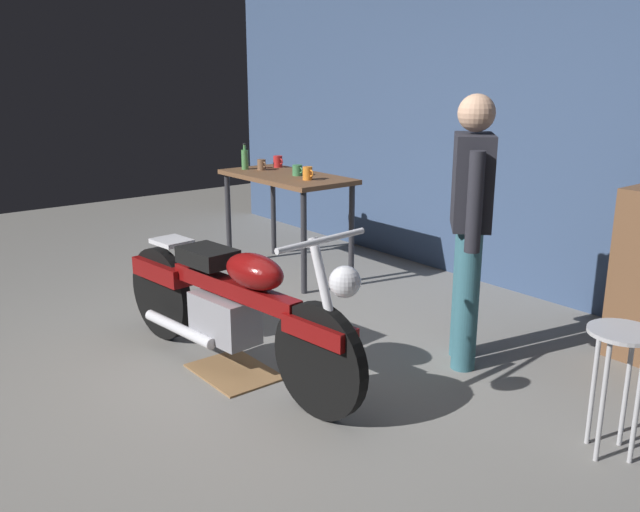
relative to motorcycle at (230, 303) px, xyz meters
name	(u,v)px	position (x,y,z in m)	size (l,w,h in m)	color
ground_plane	(233,381)	(0.11, -0.07, -0.45)	(12.00, 12.00, 0.00)	gray
back_wall	(530,102)	(0.11, 2.73, 1.10)	(8.00, 0.12, 3.10)	#384C70
workbench	(287,187)	(-1.52, 1.52, 0.34)	(1.30, 0.64, 0.90)	brown
motorcycle	(230,303)	(0.00, 0.00, 0.00)	(2.19, 0.62, 1.00)	black
person_standing	(470,220)	(0.78, 1.23, 0.48)	(0.42, 0.44, 1.67)	#356674
shop_stool	(620,358)	(1.92, 0.95, 0.05)	(0.32, 0.32, 0.64)	#B2B2B7
drip_tray	(234,372)	(0.01, 0.00, -0.44)	(0.56, 0.40, 0.01)	olive
mug_green_speckled	(298,170)	(-1.40, 1.56, 0.50)	(0.12, 0.09, 0.09)	#3D7F4C
mug_brown_stoneware	(262,165)	(-1.88, 1.50, 0.50)	(0.11, 0.08, 0.10)	brown
mug_orange_travel	(308,173)	(-1.16, 1.49, 0.51)	(0.12, 0.08, 0.11)	orange
mug_red_diner	(278,162)	(-1.93, 1.73, 0.50)	(0.12, 0.09, 0.11)	red
bottle	(245,159)	(-2.02, 1.41, 0.55)	(0.06, 0.06, 0.24)	#4C8C4C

